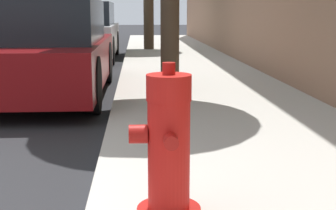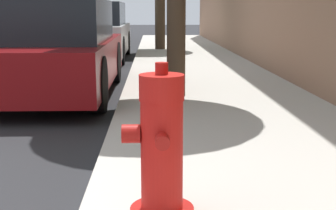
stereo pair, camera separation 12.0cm
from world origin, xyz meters
name	(u,v)px [view 2 (the right image)]	position (x,y,z in m)	size (l,w,h in m)	color
fire_hydrant	(161,148)	(2.44, 0.37, 0.50)	(0.40, 0.41, 0.86)	#A91511
parked_car_near	(54,50)	(0.96, 4.82, 0.68)	(1.72, 4.13, 1.40)	maroon
parked_car_mid	(91,32)	(0.82, 10.13, 0.70)	(1.85, 4.18, 1.46)	#B7B7BC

